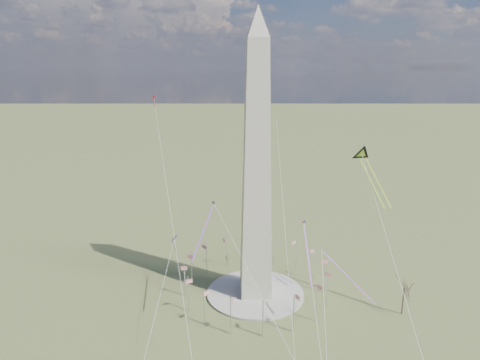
{
  "coord_description": "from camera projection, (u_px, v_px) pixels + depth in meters",
  "views": [
    {
      "loc": [
        -13.19,
        -142.47,
        81.56
      ],
      "look_at": [
        -5.73,
        0.0,
        43.99
      ],
      "focal_mm": 32.0,
      "sensor_mm": 36.0,
      "label": 1
    }
  ],
  "objects": [
    {
      "name": "washington_monument",
      "position": [
        257.0,
        169.0,
        146.81
      ],
      "size": [
        15.56,
        15.56,
        100.0
      ],
      "color": "#B8AB9A",
      "rests_on": "plaza"
    },
    {
      "name": "tree_near",
      "position": [
        405.0,
        286.0,
        143.54
      ],
      "size": [
        8.45,
        8.45,
        14.78
      ],
      "color": "#45372A",
      "rests_on": "ground"
    },
    {
      "name": "kite_delta_black",
      "position": [
        363.0,
        157.0,
        151.43
      ],
      "size": [
        8.96,
        21.65,
        17.67
      ],
      "rotation": [
        0.0,
        0.0,
        3.32
      ],
      "color": "black",
      "rests_on": "ground"
    },
    {
      "name": "flagpole_ring",
      "position": [
        256.0,
        276.0,
        157.17
      ],
      "size": [
        54.4,
        54.4,
        13.0
      ],
      "color": "silver",
      "rests_on": "ground"
    },
    {
      "name": "kite_small_white",
      "position": [
        277.0,
        122.0,
        191.72
      ],
      "size": [
        1.53,
        2.26,
        4.78
      ],
      "rotation": [
        0.0,
        0.0,
        2.49
      ],
      "color": "silver",
      "rests_on": "ground"
    },
    {
      "name": "kite_streamer_left",
      "position": [
        306.0,
        244.0,
        145.37
      ],
      "size": [
        2.55,
        21.62,
        14.84
      ],
      "rotation": [
        0.0,
        0.0,
        3.08
      ],
      "color": "#F82752",
      "rests_on": "ground"
    },
    {
      "name": "plaza",
      "position": [
        255.0,
        293.0,
        158.92
      ],
      "size": [
        36.0,
        36.0,
        0.8
      ],
      "primitive_type": "cylinder",
      "color": "#A7A499",
      "rests_on": "ground"
    },
    {
      "name": "kite_streamer_right",
      "position": [
        339.0,
        267.0,
        157.87
      ],
      "size": [
        17.37,
        17.07,
        15.8
      ],
      "rotation": [
        0.0,
        0.0,
        3.94
      ],
      "color": "#F82752",
      "rests_on": "ground"
    },
    {
      "name": "kite_streamer_mid",
      "position": [
        206.0,
        223.0,
        140.08
      ],
      "size": [
        8.07,
        19.43,
        13.9
      ],
      "rotation": [
        0.0,
        0.0,
        2.79
      ],
      "color": "#F82752",
      "rests_on": "ground"
    },
    {
      "name": "kite_diamond_purple",
      "position": [
        175.0,
        240.0,
        163.11
      ],
      "size": [
        2.28,
        3.52,
        10.7
      ],
      "rotation": [
        0.0,
        0.0,
        2.58
      ],
      "color": "#501D83",
      "rests_on": "ground"
    },
    {
      "name": "kite_small_red",
      "position": [
        154.0,
        98.0,
        172.27
      ],
      "size": [
        1.63,
        1.61,
        4.68
      ],
      "rotation": [
        0.0,
        0.0,
        3.09
      ],
      "color": "red",
      "rests_on": "ground"
    },
    {
      "name": "ground",
      "position": [
        255.0,
        294.0,
        159.02
      ],
      "size": [
        2000.0,
        2000.0,
        0.0
      ],
      "primitive_type": "plane",
      "color": "#51582C",
      "rests_on": "ground"
    }
  ]
}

